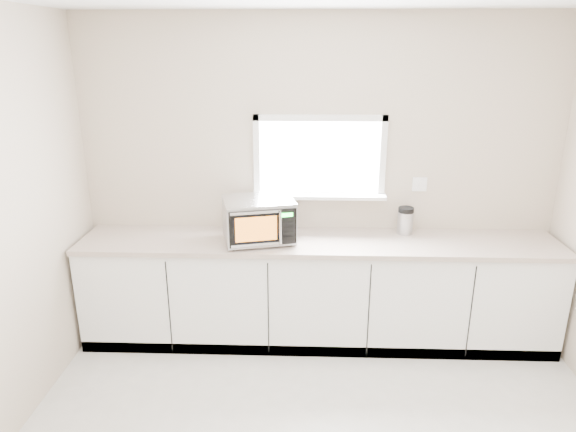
{
  "coord_description": "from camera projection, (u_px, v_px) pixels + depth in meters",
  "views": [
    {
      "loc": [
        -0.11,
        -2.24,
        2.44
      ],
      "look_at": [
        -0.25,
        1.55,
        1.17
      ],
      "focal_mm": 32.0,
      "sensor_mm": 36.0,
      "label": 1
    }
  ],
  "objects": [
    {
      "name": "back_wall",
      "position": [
        319.0,
        178.0,
        4.35
      ],
      "size": [
        4.0,
        0.17,
        2.7
      ],
      "color": "#BFAC98",
      "rests_on": "ground"
    },
    {
      "name": "cabinets",
      "position": [
        318.0,
        292.0,
        4.36
      ],
      "size": [
        3.92,
        0.6,
        0.88
      ],
      "primitive_type": "cube",
      "color": "white",
      "rests_on": "ground"
    },
    {
      "name": "countertop",
      "position": [
        319.0,
        242.0,
        4.21
      ],
      "size": [
        3.92,
        0.64,
        0.04
      ],
      "primitive_type": "cube",
      "color": "#B6A496",
      "rests_on": "cabinets"
    },
    {
      "name": "microwave",
      "position": [
        259.0,
        219.0,
        4.13
      ],
      "size": [
        0.63,
        0.55,
        0.35
      ],
      "rotation": [
        0.0,
        0.0,
        0.25
      ],
      "color": "black",
      "rests_on": "countertop"
    },
    {
      "name": "knife_block",
      "position": [
        275.0,
        230.0,
        4.07
      ],
      "size": [
        0.13,
        0.22,
        0.29
      ],
      "rotation": [
        0.0,
        0.0,
        -0.21
      ],
      "color": "#4F2C1C",
      "rests_on": "countertop"
    },
    {
      "name": "cutting_board",
      "position": [
        262.0,
        212.0,
        4.4
      ],
      "size": [
        0.32,
        0.08,
        0.32
      ],
      "primitive_type": "cylinder",
      "rotation": [
        1.4,
        0.0,
        0.0
      ],
      "color": "#AD6F43",
      "rests_on": "countertop"
    },
    {
      "name": "coffee_grinder",
      "position": [
        405.0,
        220.0,
        4.32
      ],
      "size": [
        0.15,
        0.15,
        0.23
      ],
      "rotation": [
        0.0,
        0.0,
        -0.15
      ],
      "color": "#AAACB1",
      "rests_on": "countertop"
    }
  ]
}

